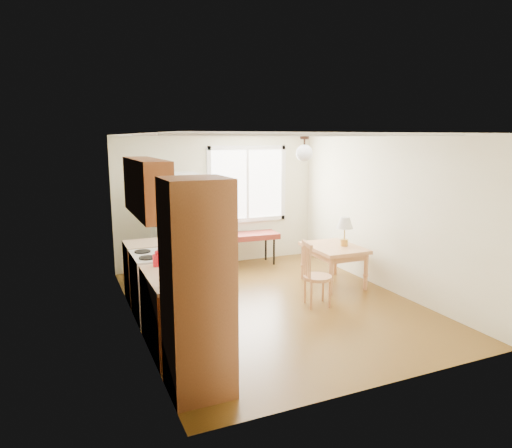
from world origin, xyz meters
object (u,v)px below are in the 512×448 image
bench (243,237)px  dining_table (334,252)px  chair (312,270)px  refrigerator (177,227)px

bench → dining_table: (0.97, -1.69, 0.00)m
chair → refrigerator: bearing=136.6°
dining_table → chair: bearing=-137.8°
dining_table → chair: chair is taller
refrigerator → chair: 2.59m
dining_table → refrigerator: bearing=151.2°
bench → refrigerator: bearing=-162.1°
bench → dining_table: 1.95m
refrigerator → chair: refrigerator is taller
refrigerator → chair: (1.48, -2.09, -0.38)m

